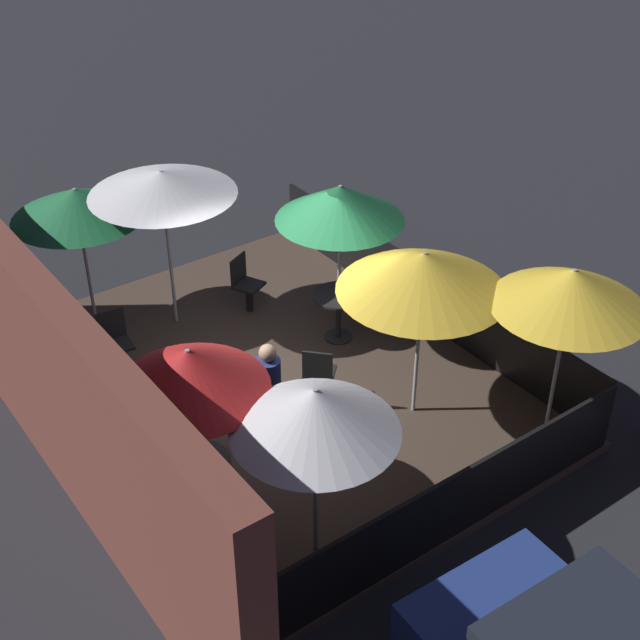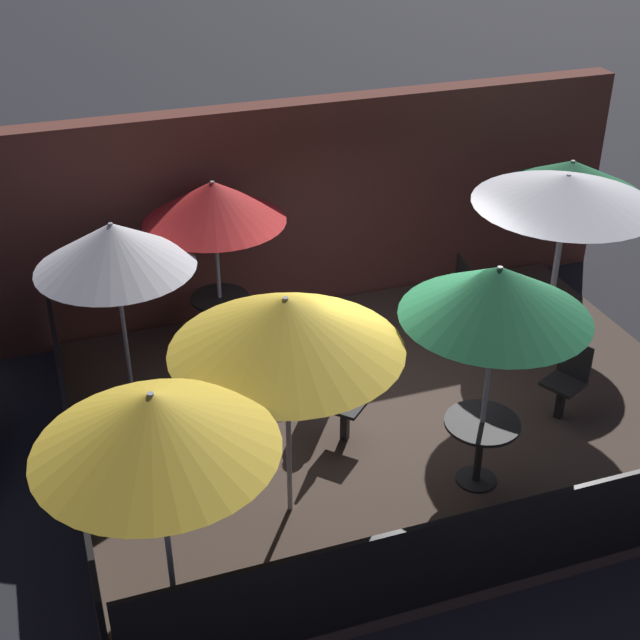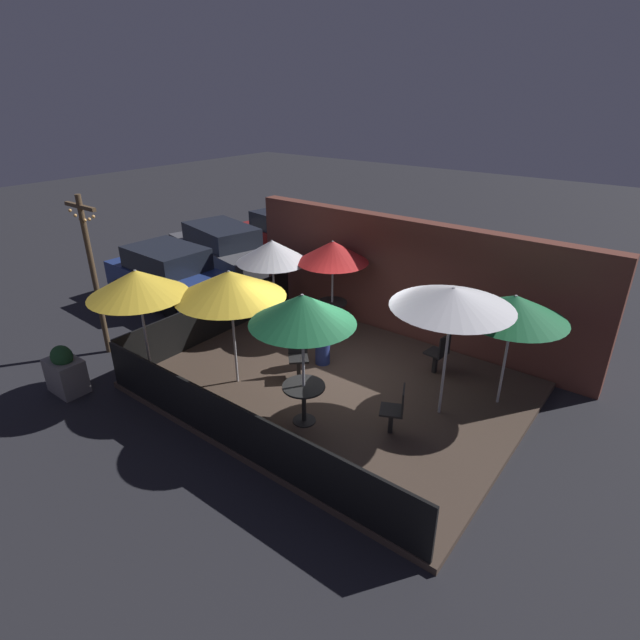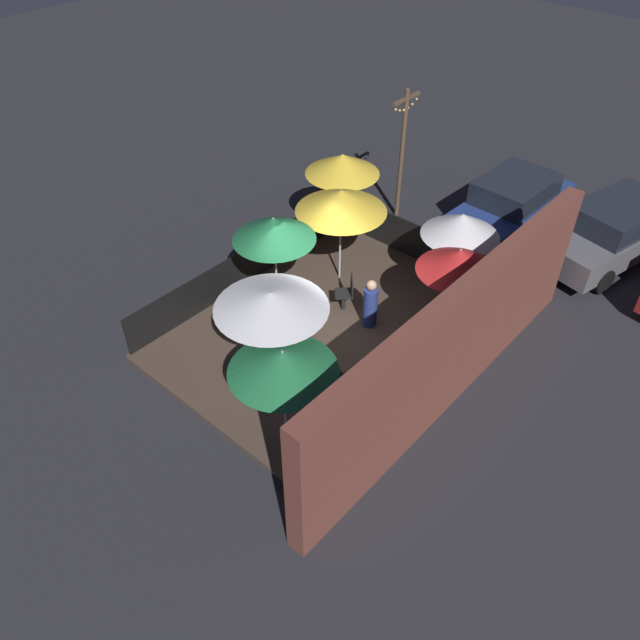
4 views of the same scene
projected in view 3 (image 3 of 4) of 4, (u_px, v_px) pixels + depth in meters
ground_plane at (334, 388)px, 10.30m from camera, size 60.00×60.00×0.00m
patio_deck at (334, 385)px, 10.27m from camera, size 7.23×5.53×0.12m
building_wall at (409, 281)px, 11.83m from camera, size 8.83×0.36×2.93m
fence_front at (236, 429)px, 8.09m from camera, size 7.03×0.05×0.95m
fence_side_left at (215, 317)px, 12.02m from camera, size 0.05×5.33×0.95m
patio_umbrella_0 at (333, 252)px, 11.69m from camera, size 1.72×1.72×2.27m
patio_umbrella_1 at (302, 309)px, 8.13m from camera, size 1.80×1.80×2.48m
patio_umbrella_2 at (453, 298)px, 8.34m from camera, size 2.11×2.11×2.50m
patio_umbrella_3 at (230, 284)px, 9.40m from camera, size 2.13×2.13×2.40m
patio_umbrella_4 at (514, 307)px, 8.78m from camera, size 1.91×1.91×2.22m
patio_umbrella_5 at (137, 283)px, 9.34m from camera, size 1.88×1.88×2.43m
patio_umbrella_6 at (272, 251)px, 11.90m from camera, size 1.76×1.76×2.23m
dining_table_0 at (332, 308)px, 12.30m from camera, size 0.73×0.73×0.74m
dining_table_1 at (304, 394)px, 8.82m from camera, size 0.76×0.76×0.75m
patio_chair_0 at (396, 409)px, 8.56m from camera, size 0.53×0.53×0.92m
patio_chair_1 at (298, 355)px, 10.29m from camera, size 0.57×0.57×0.91m
patio_chair_2 at (439, 352)px, 10.36m from camera, size 0.45×0.45×0.93m
patron_0 at (323, 340)px, 10.75m from camera, size 0.33×0.33×1.21m
planter_box at (65, 371)px, 10.00m from camera, size 0.76×0.53×1.02m
light_post at (93, 269)px, 10.85m from camera, size 1.10×0.12×3.65m
parked_car_0 at (168, 274)px, 14.10m from camera, size 3.99×1.92×1.62m
parked_car_1 at (223, 249)px, 16.30m from camera, size 4.77×2.68×1.62m
parked_car_2 at (285, 234)px, 17.94m from camera, size 4.12×2.33×1.62m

